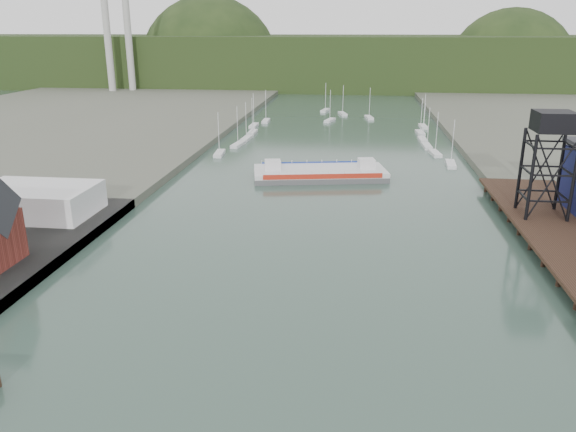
# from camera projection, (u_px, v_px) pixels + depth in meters

# --- Properties ---
(white_shed) EXTENTS (18.00, 12.00, 4.50)m
(white_shed) POSITION_uv_depth(u_px,v_px,m) (36.00, 201.00, 88.79)
(white_shed) COLOR silver
(white_shed) RESTS_ON west_quay
(lift_tower) EXTENTS (6.50, 6.50, 16.00)m
(lift_tower) POSITION_uv_depth(u_px,v_px,m) (553.00, 128.00, 83.42)
(lift_tower) COLOR black
(lift_tower) RESTS_ON east_pier
(marina_sailboats) EXTENTS (57.71, 92.65, 0.90)m
(marina_sailboats) POSITION_uv_depth(u_px,v_px,m) (337.00, 132.00, 168.05)
(marina_sailboats) COLOR silver
(marina_sailboats) RESTS_ON ground
(smokestacks) EXTENTS (11.20, 8.20, 60.00)m
(smokestacks) POSITION_uv_depth(u_px,v_px,m) (117.00, 28.00, 259.43)
(smokestacks) COLOR #AAAAA4
(smokestacks) RESTS_ON ground
(distant_hills) EXTENTS (500.00, 120.00, 80.00)m
(distant_hills) POSITION_uv_depth(u_px,v_px,m) (342.00, 64.00, 318.63)
(distant_hills) COLOR black
(distant_hills) RESTS_ON ground
(chain_ferry) EXTENTS (28.82, 15.84, 3.92)m
(chain_ferry) POSITION_uv_depth(u_px,v_px,m) (320.00, 173.00, 117.12)
(chain_ferry) COLOR #4F4F52
(chain_ferry) RESTS_ON ground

